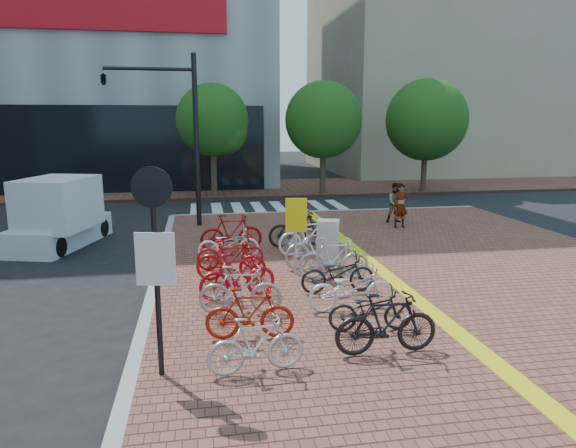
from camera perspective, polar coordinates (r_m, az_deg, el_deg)
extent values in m
plane|color=black|center=(11.45, 5.05, -9.89)|extent=(120.00, 120.00, 0.00)
cube|color=gray|center=(23.40, 4.63, 1.33)|extent=(14.00, 0.25, 0.15)
cube|color=brown|center=(31.69, -4.74, 3.97)|extent=(70.00, 8.00, 0.15)
cube|color=gray|center=(47.39, 16.95, 16.79)|extent=(20.00, 18.00, 18.00)
cube|color=silver|center=(24.65, -10.21, 1.54)|extent=(0.50, 4.00, 0.01)
cube|color=silver|center=(24.67, -7.88, 1.61)|extent=(0.50, 4.00, 0.01)
cube|color=silver|center=(24.72, -5.57, 1.69)|extent=(0.50, 4.00, 0.01)
cube|color=silver|center=(24.81, -3.26, 1.76)|extent=(0.50, 4.00, 0.01)
cube|color=silver|center=(24.94, -0.98, 1.83)|extent=(0.50, 4.00, 0.01)
cube|color=silver|center=(25.12, 1.28, 1.90)|extent=(0.50, 4.00, 0.01)
cube|color=silver|center=(25.33, 3.50, 1.96)|extent=(0.50, 4.00, 0.01)
cube|color=silver|center=(25.57, 5.68, 2.01)|extent=(0.50, 4.00, 0.01)
cylinder|color=#38281E|center=(27.94, -8.24, 5.73)|extent=(0.32, 0.32, 2.60)
sphere|color=#194714|center=(27.81, -8.40, 11.38)|extent=(3.80, 3.80, 3.80)
sphere|color=#194714|center=(27.54, -7.08, 10.17)|extent=(2.40, 2.40, 2.40)
cylinder|color=#38281E|center=(28.75, 3.87, 5.98)|extent=(0.32, 0.32, 2.60)
sphere|color=#194714|center=(28.62, 3.94, 11.47)|extent=(4.20, 4.20, 4.20)
sphere|color=#194714|center=(28.49, 5.26, 10.24)|extent=(2.40, 2.40, 2.40)
cylinder|color=#38281E|center=(30.73, 14.86, 5.97)|extent=(0.32, 0.32, 2.60)
sphere|color=#194714|center=(30.61, 15.13, 11.10)|extent=(4.60, 4.60, 4.60)
sphere|color=#194714|center=(30.60, 16.34, 9.91)|extent=(2.40, 2.40, 2.40)
imported|color=silver|center=(8.45, -3.58, -13.24)|extent=(1.64, 0.62, 0.96)
imported|color=#A11C0B|center=(9.67, -4.26, -9.88)|extent=(1.69, 0.61, 0.99)
imported|color=#A3A3A7|center=(10.86, -5.30, -7.31)|extent=(1.80, 0.68, 1.05)
imported|color=#B70D1E|center=(11.79, -5.62, -5.74)|extent=(1.86, 0.86, 1.08)
imported|color=#A4130B|center=(13.05, -6.36, -4.06)|extent=(1.85, 0.85, 1.07)
imported|color=#AA0C1A|center=(14.12, -6.42, -3.11)|extent=(1.86, 0.73, 0.96)
imported|color=white|center=(15.11, -6.64, -2.18)|extent=(1.85, 0.79, 0.95)
imported|color=#B20C0D|center=(16.08, -6.31, -0.95)|extent=(1.97, 0.68, 1.16)
imported|color=black|center=(9.21, 10.89, -10.79)|extent=(1.85, 0.53, 1.11)
imported|color=black|center=(10.15, 9.17, -9.33)|extent=(1.69, 0.69, 0.87)
imported|color=white|center=(11.09, 7.07, -7.11)|extent=(1.89, 0.66, 0.99)
imported|color=black|center=(12.21, 5.56, -5.47)|extent=(1.80, 0.66, 0.94)
imported|color=silver|center=(13.20, 5.11, -3.81)|extent=(1.87, 0.77, 1.09)
imported|color=#A7A6AB|center=(14.17, 3.25, -2.64)|extent=(1.95, 0.83, 1.13)
imported|color=white|center=(15.49, 2.30, -1.36)|extent=(2.00, 0.83, 1.16)
imported|color=black|center=(16.55, 1.11, -0.51)|extent=(2.00, 0.76, 1.18)
imported|color=gray|center=(19.92, 12.41, 2.00)|extent=(0.63, 0.43, 1.68)
imported|color=#4B515F|center=(20.89, 11.93, 2.32)|extent=(0.82, 0.67, 1.59)
cube|color=silver|center=(14.26, 4.46, -2.18)|extent=(0.71, 0.59, 1.32)
cylinder|color=#B7B7BC|center=(13.44, 0.84, -1.52)|extent=(0.09, 0.09, 1.99)
cube|color=yellow|center=(13.27, 0.89, 0.99)|extent=(0.56, 0.12, 0.88)
cylinder|color=black|center=(8.22, -14.39, -5.54)|extent=(0.10, 0.10, 3.31)
cylinder|color=black|center=(7.87, -14.92, 3.99)|extent=(0.62, 0.16, 0.62)
cube|color=silver|center=(8.08, -14.53, -3.80)|extent=(0.60, 0.16, 0.83)
cylinder|color=black|center=(19.95, -10.13, 8.99)|extent=(0.19, 0.19, 6.44)
cylinder|color=black|center=(20.09, -15.19, 16.31)|extent=(3.22, 0.13, 0.13)
imported|color=black|center=(20.26, -19.84, 15.08)|extent=(0.28, 1.33, 0.54)
cube|color=silver|center=(18.97, -23.97, -0.97)|extent=(2.80, 4.42, 0.82)
cube|color=silver|center=(19.81, -22.50, 2.58)|extent=(2.14, 2.14, 1.18)
cube|color=silver|center=(18.16, -25.40, 2.05)|extent=(2.46, 2.96, 1.64)
cylinder|color=black|center=(20.60, -23.80, -0.30)|extent=(0.37, 0.67, 0.64)
cylinder|color=black|center=(18.20, -28.33, -2.14)|extent=(0.37, 0.67, 0.64)
cylinder|color=black|center=(19.88, -19.93, -0.41)|extent=(0.37, 0.67, 0.64)
cylinder|color=black|center=(17.37, -24.12, -2.36)|extent=(0.37, 0.67, 0.64)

